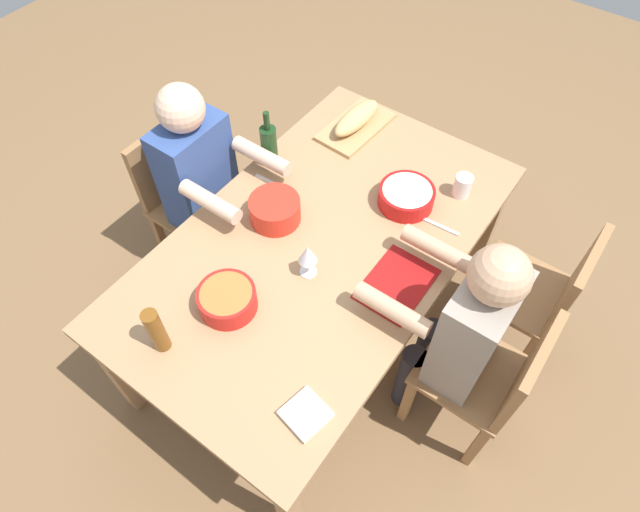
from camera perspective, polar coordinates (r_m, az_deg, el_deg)
ground_plane at (r=2.90m, az=0.00°, el=-7.39°), size 8.00×8.00×0.00m
dining_table at (r=2.34m, az=0.00°, el=0.52°), size 1.83×1.07×0.74m
chair_far_center at (r=2.34m, az=17.66°, el=-12.12°), size 0.40×0.40×0.85m
diner_far_center at (r=2.16m, az=14.76°, el=-7.39°), size 0.41×0.53×1.20m
chair_far_left at (r=2.63m, az=22.20°, el=-3.58°), size 0.40×0.40×0.85m
chair_near_center at (r=2.88m, az=-14.04°, el=6.35°), size 0.40×0.40×0.85m
diner_near_center at (r=2.63m, az=-12.13°, el=7.86°), size 0.41×0.53×1.20m
serving_bowl_greens at (r=2.31m, az=-4.80°, el=4.99°), size 0.22×0.22×0.11m
serving_bowl_pasta at (r=2.41m, az=9.11°, el=6.31°), size 0.25×0.25×0.09m
serving_bowl_fruit at (r=2.08m, az=-9.78°, el=-4.47°), size 0.23×0.23×0.09m
cutting_board at (r=2.77m, az=3.80°, el=13.46°), size 0.41×0.24×0.02m
bread_loaf at (r=2.73m, az=3.86°, el=14.34°), size 0.33×0.13×0.09m
wine_bottle at (r=2.53m, az=-5.41°, el=11.62°), size 0.08×0.08×0.29m
beer_bottle at (r=2.00m, az=-16.90°, el=-7.55°), size 0.06×0.06×0.22m
wine_glass at (r=2.09m, az=-1.31°, el=0.09°), size 0.08×0.08×0.17m
placemat_far_center at (r=2.17m, az=8.11°, el=-2.92°), size 0.32×0.23×0.01m
cup_far_left at (r=2.49m, az=14.82°, el=7.19°), size 0.08×0.08×0.11m
fork_far_left at (r=2.38m, az=12.61°, el=3.07°), size 0.03×0.17×0.01m
fork_near_center at (r=2.50m, az=-5.16°, el=7.75°), size 0.03×0.17×0.01m
napkin_stack at (r=1.90m, az=-1.51°, el=-16.35°), size 0.16×0.16×0.02m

